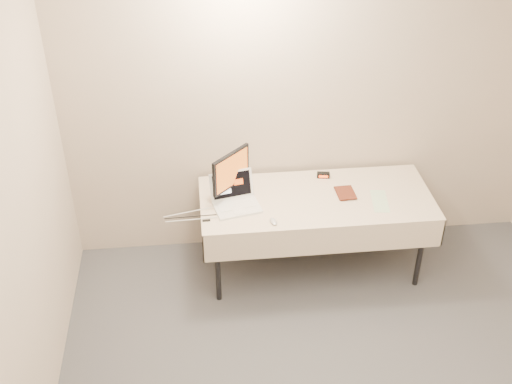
{
  "coord_description": "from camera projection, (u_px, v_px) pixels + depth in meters",
  "views": [
    {
      "loc": [
        -0.93,
        -2.11,
        3.64
      ],
      "look_at": [
        -0.49,
        1.99,
        0.86
      ],
      "focal_mm": 45.0,
      "sensor_mm": 36.0,
      "label": 1
    }
  ],
  "objects": [
    {
      "name": "alarm_clock",
      "position": [
        323.0,
        175.0,
        5.36
      ],
      "size": [
        0.11,
        0.06,
        0.04
      ],
      "rotation": [
        0.0,
        0.0,
        -0.15
      ],
      "color": "black",
      "rests_on": "table"
    },
    {
      "name": "laptop",
      "position": [
        235.0,
        198.0,
        5.02
      ],
      "size": [
        0.4,
        0.38,
        0.24
      ],
      "rotation": [
        0.0,
        0.0,
        0.21
      ],
      "color": "white",
      "rests_on": "table"
    },
    {
      "name": "table",
      "position": [
        316.0,
        204.0,
        5.16
      ],
      "size": [
        1.86,
        0.81,
        0.74
      ],
      "color": "black",
      "rests_on": "ground"
    },
    {
      "name": "back_wall",
      "position": [
        310.0,
        103.0,
        5.16
      ],
      "size": [
        4.0,
        0.1,
        2.7
      ],
      "primitive_type": "cube",
      "color": "#C3B09D",
      "rests_on": "ground"
    },
    {
      "name": "clicker",
      "position": [
        273.0,
        221.0,
        4.84
      ],
      "size": [
        0.07,
        0.1,
        0.02
      ],
      "primitive_type": "ellipsoid",
      "rotation": [
        0.0,
        0.0,
        0.21
      ],
      "color": "#B3B3B5",
      "rests_on": "table"
    },
    {
      "name": "monitor",
      "position": [
        231.0,
        172.0,
        4.98
      ],
      "size": [
        0.3,
        0.3,
        0.41
      ],
      "rotation": [
        0.0,
        0.0,
        0.78
      ],
      "color": "black",
      "rests_on": "table"
    },
    {
      "name": "usb_dongle",
      "position": [
        206.0,
        220.0,
        4.86
      ],
      "size": [
        0.06,
        0.02,
        0.01
      ],
      "primitive_type": "cube",
      "rotation": [
        0.0,
        0.0,
        0.02
      ],
      "color": "black",
      "rests_on": "table"
    },
    {
      "name": "paper_form",
      "position": [
        380.0,
        201.0,
        5.08
      ],
      "size": [
        0.16,
        0.33,
        0.0
      ],
      "primitive_type": "cube",
      "rotation": [
        0.0,
        0.0,
        -0.13
      ],
      "color": "#C4E8B9",
      "rests_on": "table"
    },
    {
      "name": "book",
      "position": [
        337.0,
        185.0,
        5.1
      ],
      "size": [
        0.15,
        0.02,
        0.2
      ],
      "primitive_type": "imported",
      "rotation": [
        0.0,
        0.0,
        0.04
      ],
      "color": "maroon",
      "rests_on": "table"
    }
  ]
}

